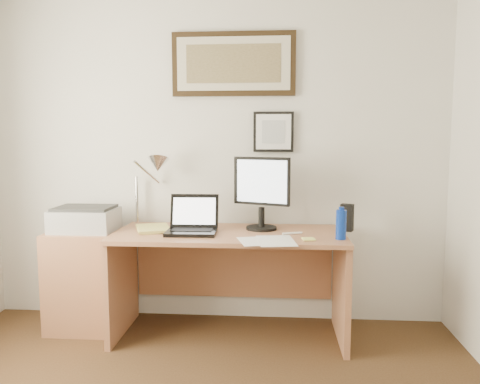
# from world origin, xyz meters

# --- Properties ---
(wall_back) EXTENTS (3.50, 0.02, 2.50)m
(wall_back) POSITION_xyz_m (0.00, 2.00, 1.25)
(wall_back) COLOR silver
(wall_back) RESTS_ON ground
(side_cabinet) EXTENTS (0.50, 0.40, 0.73)m
(side_cabinet) POSITION_xyz_m (-0.92, 1.68, 0.36)
(side_cabinet) COLOR #9B6141
(side_cabinet) RESTS_ON floor
(water_bottle) EXTENTS (0.07, 0.07, 0.19)m
(water_bottle) POSITION_xyz_m (0.89, 1.46, 0.85)
(water_bottle) COLOR #0B2C96
(water_bottle) RESTS_ON desk
(bottle_cap) EXTENTS (0.03, 0.03, 0.02)m
(bottle_cap) POSITION_xyz_m (0.89, 1.46, 0.95)
(bottle_cap) COLOR #0B2C96
(bottle_cap) RESTS_ON water_bottle
(speaker) EXTENTS (0.11, 0.10, 0.19)m
(speaker) POSITION_xyz_m (0.97, 1.74, 0.85)
(speaker) COLOR black
(speaker) RESTS_ON desk
(paper_sheet_a) EXTENTS (0.25, 0.31, 0.00)m
(paper_sheet_a) POSITION_xyz_m (0.34, 1.36, 0.75)
(paper_sheet_a) COLOR white
(paper_sheet_a) RESTS_ON desk
(paper_sheet_b) EXTENTS (0.27, 0.36, 0.00)m
(paper_sheet_b) POSITION_xyz_m (0.47, 1.37, 0.75)
(paper_sheet_b) COLOR white
(paper_sheet_b) RESTS_ON desk
(sticky_pad) EXTENTS (0.09, 0.09, 0.01)m
(sticky_pad) POSITION_xyz_m (0.68, 1.42, 0.76)
(sticky_pad) COLOR #F3F875
(sticky_pad) RESTS_ON desk
(marker_pen) EXTENTS (0.14, 0.06, 0.02)m
(marker_pen) POSITION_xyz_m (0.59, 1.59, 0.76)
(marker_pen) COLOR white
(marker_pen) RESTS_ON desk
(book) EXTENTS (0.32, 0.37, 0.02)m
(book) POSITION_xyz_m (-0.51, 1.62, 0.76)
(book) COLOR #D1C862
(book) RESTS_ON desk
(desk) EXTENTS (1.60, 0.70, 0.75)m
(desk) POSITION_xyz_m (0.15, 1.72, 0.51)
(desk) COLOR #9B6141
(desk) RESTS_ON floor
(laptop) EXTENTS (0.35, 0.30, 0.26)m
(laptop) POSITION_xyz_m (-0.10, 1.60, 0.81)
(laptop) COLOR black
(laptop) RESTS_ON desk
(lcd_monitor) EXTENTS (0.40, 0.22, 0.52)m
(lcd_monitor) POSITION_xyz_m (0.37, 1.74, 1.04)
(lcd_monitor) COLOR black
(lcd_monitor) RESTS_ON desk
(printer) EXTENTS (0.44, 0.34, 0.18)m
(printer) POSITION_xyz_m (-0.91, 1.70, 0.82)
(printer) COLOR #A4A4A6
(printer) RESTS_ON side_cabinet
(desk_lamp) EXTENTS (0.29, 0.27, 0.53)m
(desk_lamp) POSITION_xyz_m (-0.41, 1.81, 1.19)
(desk_lamp) COLOR silver
(desk_lamp) RESTS_ON desk
(picture_large) EXTENTS (0.92, 0.04, 0.47)m
(picture_large) POSITION_xyz_m (0.15, 1.97, 1.95)
(picture_large) COLOR black
(picture_large) RESTS_ON wall_back
(picture_small) EXTENTS (0.30, 0.03, 0.30)m
(picture_small) POSITION_xyz_m (0.45, 1.97, 1.45)
(picture_small) COLOR black
(picture_small) RESTS_ON wall_back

